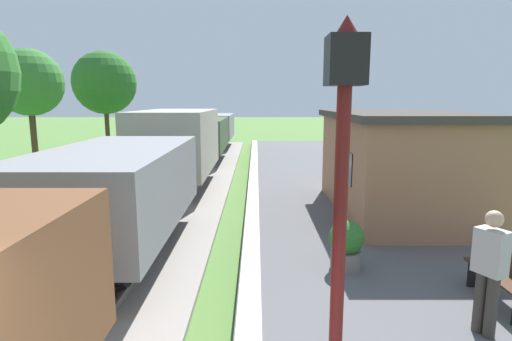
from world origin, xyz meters
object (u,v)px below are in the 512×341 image
(bench_near_hut, at_px, (505,275))
(freight_train, at_px, (176,152))
(tree_field_left, at_px, (27,83))
(station_hut, at_px, (395,162))
(potted_planter, at_px, (345,244))
(tree_field_distant, at_px, (103,83))
(person_waiting, at_px, (487,268))
(lamp_post_near, at_px, (340,172))

(bench_near_hut, bearing_deg, freight_train, 126.69)
(bench_near_hut, relative_size, tree_field_left, 0.26)
(station_hut, distance_m, potted_planter, 4.60)
(tree_field_left, relative_size, tree_field_distant, 0.89)
(freight_train, height_order, station_hut, station_hut)
(station_hut, distance_m, person_waiting, 6.15)
(lamp_post_near, bearing_deg, station_hut, 67.93)
(station_hut, bearing_deg, person_waiting, -98.02)
(station_hut, bearing_deg, bench_near_hut, -90.85)
(freight_train, xyz_separation_m, person_waiting, (5.94, -9.83, -0.28))
(person_waiting, distance_m, tree_field_left, 19.53)
(tree_field_distant, bearing_deg, bench_near_hut, -56.58)
(station_hut, relative_size, person_waiting, 3.39)
(potted_planter, bearing_deg, person_waiting, -57.47)
(station_hut, xyz_separation_m, lamp_post_near, (-3.24, -8.00, 1.15))
(freight_train, bearing_deg, station_hut, -28.91)
(station_hut, distance_m, lamp_post_near, 8.70)
(station_hut, xyz_separation_m, bench_near_hut, (-0.08, -5.27, -0.93))
(freight_train, relative_size, tree_field_left, 5.76)
(potted_planter, distance_m, tree_field_left, 17.15)
(freight_train, height_order, tree_field_distant, tree_field_distant)
(station_hut, relative_size, potted_planter, 6.33)
(potted_planter, height_order, tree_field_left, tree_field_left)
(person_waiting, relative_size, lamp_post_near, 0.46)
(potted_planter, bearing_deg, tree_field_left, 135.73)
(station_hut, xyz_separation_m, person_waiting, (-0.86, -6.07, -0.47))
(freight_train, bearing_deg, bench_near_hut, -53.31)
(person_waiting, bearing_deg, station_hut, -125.15)
(bench_near_hut, relative_size, person_waiting, 0.88)
(freight_train, distance_m, tree_field_left, 8.91)
(person_waiting, height_order, lamp_post_near, lamp_post_near)
(freight_train, height_order, tree_field_left, tree_field_left)
(bench_near_hut, bearing_deg, tree_field_distant, 123.42)
(freight_train, xyz_separation_m, bench_near_hut, (6.72, -9.02, -0.74))
(tree_field_distant, bearing_deg, freight_train, -59.40)
(person_waiting, bearing_deg, tree_field_left, -73.13)
(tree_field_distant, bearing_deg, person_waiting, -59.13)
(station_hut, height_order, bench_near_hut, station_hut)
(station_hut, xyz_separation_m, tree_field_distant, (-13.44, 14.98, 2.76))
(bench_near_hut, bearing_deg, person_waiting, -133.94)
(bench_near_hut, relative_size, potted_planter, 1.64)
(bench_near_hut, distance_m, lamp_post_near, 4.67)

